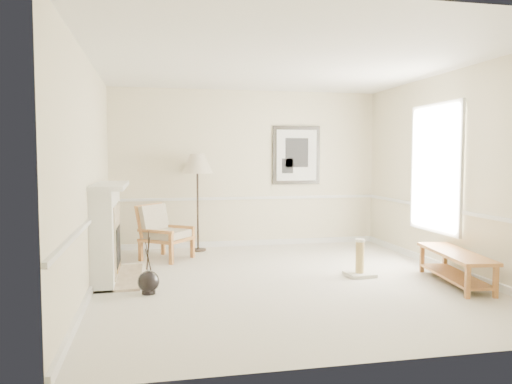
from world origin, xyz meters
The scene contains 8 objects.
ground centered at (0.00, 0.00, 0.00)m, with size 5.50×5.50×0.00m, color silver.
room centered at (0.14, 0.08, 1.87)m, with size 5.04×5.54×2.92m.
fireplace centered at (-2.34, 0.60, 0.64)m, with size 0.64×1.64×1.31m.
floor_vase centered at (-1.79, -0.29, 0.14)m, with size 0.26×0.26×0.77m.
armchair centered at (-1.60, 1.82, 0.48)m, with size 0.98×0.97×0.90m.
floor_lamp centered at (-0.95, 2.40, 1.50)m, with size 0.62×0.62×1.72m.
bench centered at (2.15, -0.61, 0.28)m, with size 0.66×1.54×0.43m.
scratching_post centered at (1.10, 0.05, 0.16)m, with size 0.39×0.39×0.52m.
Camera 1 is at (-1.73, -6.41, 1.66)m, focal length 35.00 mm.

